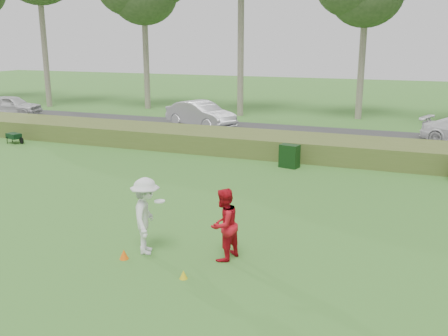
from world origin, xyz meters
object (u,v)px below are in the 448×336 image
at_px(player_red, 224,225).
at_px(car_mid, 201,114).
at_px(cone_orange, 124,254).
at_px(cone_yellow, 183,275).
at_px(car_left, 12,105).
at_px(player_white, 146,216).
at_px(utility_cabinet, 289,156).

xyz_separation_m(player_red, car_mid, (-8.00, 17.03, -0.06)).
bearing_deg(car_mid, player_red, -131.74).
height_order(cone_orange, cone_yellow, cone_orange).
relative_size(car_left, car_mid, 0.86).
bearing_deg(player_red, player_white, -64.67).
xyz_separation_m(cone_orange, utility_cabinet, (1.67, 10.37, 0.37)).
bearing_deg(car_mid, cone_orange, -139.28).
xyz_separation_m(player_white, car_mid, (-6.03, 17.36, -0.14)).
xyz_separation_m(cone_yellow, car_mid, (-7.52, 18.34, 0.74)).
bearing_deg(player_red, cone_yellow, -4.21).
bearing_deg(player_white, cone_orange, 126.34).
xyz_separation_m(utility_cabinet, car_mid, (-7.35, 7.54, 0.35)).
height_order(cone_yellow, utility_cabinet, utility_cabinet).
bearing_deg(player_white, utility_cabinet, -29.56).
xyz_separation_m(player_white, cone_orange, (-0.34, -0.56, -0.86)).
bearing_deg(car_mid, cone_yellow, -134.61).
bearing_deg(car_mid, utility_cabinet, -112.62).
xyz_separation_m(cone_yellow, utility_cabinet, (-0.16, 10.80, 0.39)).
height_order(player_white, cone_orange, player_white).
bearing_deg(cone_yellow, car_mid, 112.28).
height_order(cone_orange, car_left, car_left).
distance_m(cone_orange, cone_yellow, 1.88).
relative_size(cone_yellow, car_mid, 0.04).
xyz_separation_m(cone_orange, cone_yellow, (1.83, -0.43, -0.02)).
bearing_deg(cone_orange, player_white, 58.24).
distance_m(player_red, cone_yellow, 1.61).
relative_size(cone_yellow, car_left, 0.05).
bearing_deg(player_red, cone_orange, -53.18).
relative_size(player_white, cone_orange, 7.94).
distance_m(cone_orange, car_left, 26.74).
bearing_deg(cone_orange, cone_yellow, -13.17).
distance_m(cone_yellow, utility_cabinet, 10.81).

